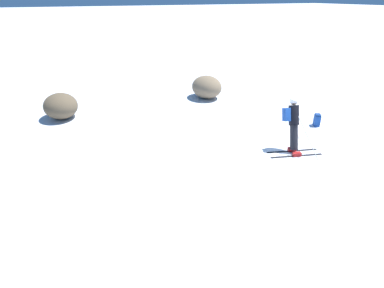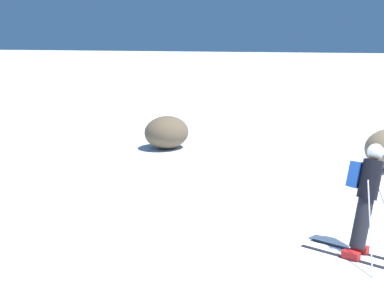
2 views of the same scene
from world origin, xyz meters
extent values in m
plane|color=white|center=(0.00, 0.00, 0.00)|extent=(300.00, 300.00, 0.00)
cube|color=black|center=(-0.79, 0.05, 0.01)|extent=(0.59, 1.75, 0.01)
cube|color=black|center=(-0.44, -0.05, 0.01)|extent=(0.59, 1.75, 0.01)
cube|color=#B21919|center=(-0.79, 0.05, 0.07)|extent=(0.21, 0.31, 0.12)
cube|color=#B21919|center=(-0.44, -0.05, 0.07)|extent=(0.21, 0.31, 0.12)
cylinder|color=black|center=(-0.44, -0.05, 0.52)|extent=(0.58, 0.40, 0.88)
cylinder|color=black|center=(-0.20, -0.12, 1.23)|extent=(0.61, 0.48, 0.74)
sphere|color=tan|center=(-0.05, -0.16, 1.66)|extent=(0.36, 0.32, 0.31)
sphere|color=silver|center=(-0.04, -0.17, 1.69)|extent=(0.41, 0.36, 0.35)
cube|color=#194293|center=(-0.11, 0.12, 1.27)|extent=(0.44, 0.29, 0.51)
cylinder|color=#B7B7BC|center=(-0.90, -0.23, 0.64)|extent=(0.98, 0.27, 1.29)
ellipsoid|color=brown|center=(6.24, 6.96, 0.54)|extent=(1.66, 1.41, 1.08)
camera|label=1|loc=(-7.33, 6.91, 4.86)|focal=28.00mm
camera|label=2|loc=(-9.42, -0.92, 3.55)|focal=50.00mm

